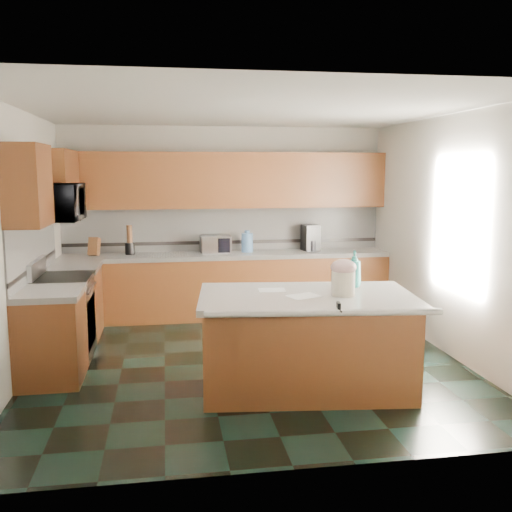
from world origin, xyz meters
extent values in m
plane|color=black|center=(0.00, 0.00, 0.00)|extent=(4.60, 4.60, 0.00)
plane|color=white|center=(0.00, 0.00, 2.70)|extent=(4.60, 4.60, 0.00)
cube|color=silver|center=(0.00, 2.32, 1.35)|extent=(4.60, 0.04, 2.70)
cube|color=silver|center=(0.00, -2.32, 1.35)|extent=(4.60, 0.04, 2.70)
cube|color=silver|center=(-2.32, 0.00, 1.35)|extent=(0.04, 4.60, 2.70)
cube|color=silver|center=(2.32, 0.00, 1.35)|extent=(0.04, 4.60, 2.70)
cube|color=#33180C|center=(0.00, 2.00, 0.43)|extent=(4.60, 0.60, 0.86)
cube|color=white|center=(0.00, 2.00, 0.89)|extent=(4.60, 0.64, 0.06)
cube|color=#33180C|center=(0.00, 2.13, 1.94)|extent=(4.60, 0.33, 0.78)
cube|color=silver|center=(0.00, 2.29, 1.24)|extent=(4.60, 0.02, 0.63)
cube|color=black|center=(0.00, 2.28, 1.04)|extent=(4.60, 0.01, 0.05)
cube|color=#33180C|center=(-2.00, 1.29, 0.43)|extent=(0.60, 0.82, 0.86)
cube|color=white|center=(-2.00, 1.29, 0.89)|extent=(0.64, 0.82, 0.06)
cube|color=#33180C|center=(-2.00, -0.24, 0.43)|extent=(0.60, 0.72, 0.86)
cube|color=white|center=(-2.00, -0.24, 0.89)|extent=(0.64, 0.72, 0.06)
cube|color=silver|center=(-2.29, 0.55, 1.24)|extent=(0.02, 2.30, 0.63)
cube|color=black|center=(-2.28, 0.55, 1.04)|extent=(0.01, 2.30, 0.05)
cube|color=#33180C|center=(-2.13, 1.42, 1.94)|extent=(0.33, 1.09, 0.78)
cube|color=#33180C|center=(-2.13, -0.24, 1.94)|extent=(0.33, 0.72, 0.78)
cube|color=#B7B7BC|center=(-2.00, 0.50, 0.44)|extent=(0.60, 0.76, 0.88)
cube|color=black|center=(-1.71, 0.50, 0.40)|extent=(0.02, 0.68, 0.55)
cube|color=black|center=(-2.00, 0.50, 0.90)|extent=(0.62, 0.78, 0.04)
cylinder|color=#B7B7BC|center=(-1.68, 0.50, 0.78)|extent=(0.02, 0.66, 0.02)
cube|color=#B7B7BC|center=(-2.26, 0.50, 1.02)|extent=(0.06, 0.76, 0.18)
imported|color=#B7B7BC|center=(-2.00, 0.50, 1.73)|extent=(0.50, 0.73, 0.41)
cube|color=#33180C|center=(0.45, -0.81, 0.43)|extent=(2.03, 1.30, 0.86)
cube|color=white|center=(0.45, -0.81, 0.89)|extent=(2.14, 1.42, 0.06)
cylinder|color=white|center=(0.45, -1.41, 0.89)|extent=(2.01, 0.28, 0.06)
cylinder|color=beige|center=(0.78, -0.91, 1.04)|extent=(0.29, 0.29, 0.23)
ellipsoid|color=#C8999A|center=(0.78, -0.91, 1.19)|extent=(0.24, 0.24, 0.15)
cylinder|color=tan|center=(0.78, -0.91, 1.24)|extent=(0.08, 0.03, 0.03)
sphere|color=tan|center=(0.74, -0.91, 1.24)|extent=(0.04, 0.04, 0.04)
sphere|color=tan|center=(0.82, -0.91, 1.24)|extent=(0.04, 0.04, 0.04)
imported|color=teal|center=(1.01, -0.54, 1.10)|extent=(0.18, 0.18, 0.37)
cube|color=white|center=(0.40, -0.89, 0.92)|extent=(0.36, 0.32, 0.00)
cube|color=white|center=(0.16, -0.58, 0.92)|extent=(0.28, 0.22, 0.00)
cube|color=black|center=(0.58, -1.39, 0.93)|extent=(0.04, 0.10, 0.08)
cylinder|color=black|center=(0.58, -1.45, 0.91)|extent=(0.01, 0.06, 0.01)
cube|color=#472814|center=(-1.83, 2.05, 1.04)|extent=(0.18, 0.21, 0.27)
cylinder|color=black|center=(-1.35, 2.08, 1.00)|extent=(0.13, 0.13, 0.17)
cylinder|color=#472814|center=(-1.35, 2.08, 1.21)|extent=(0.08, 0.08, 0.24)
cube|color=#B7B7BC|center=(-0.16, 2.05, 1.04)|extent=(0.44, 0.31, 0.24)
cube|color=black|center=(-0.16, 1.92, 1.04)|extent=(0.38, 0.01, 0.20)
cylinder|color=white|center=(0.30, 2.10, 1.05)|extent=(0.11, 0.11, 0.25)
cylinder|color=#B7B7BC|center=(0.30, 2.10, 0.93)|extent=(0.17, 0.17, 0.01)
cylinder|color=#5A8CC9|center=(0.30, 2.06, 1.06)|extent=(0.17, 0.17, 0.27)
cylinder|color=#5A8CC9|center=(0.30, 2.06, 1.21)|extent=(0.08, 0.08, 0.04)
cube|color=black|center=(1.23, 2.08, 1.11)|extent=(0.25, 0.27, 0.38)
cylinder|color=black|center=(1.23, 2.02, 1.00)|extent=(0.16, 0.16, 0.16)
imported|color=white|center=(1.29, 2.05, 1.03)|extent=(0.12, 0.13, 0.22)
cylinder|color=red|center=(1.29, 2.05, 1.16)|extent=(0.02, 0.02, 0.03)
cube|color=white|center=(2.29, -0.20, 1.50)|extent=(0.02, 1.40, 1.10)
camera|label=1|loc=(-0.85, -5.94, 2.08)|focal=40.00mm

